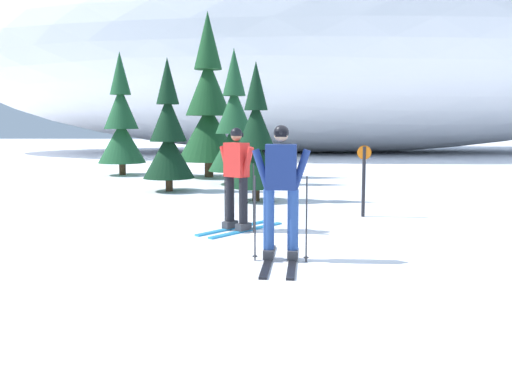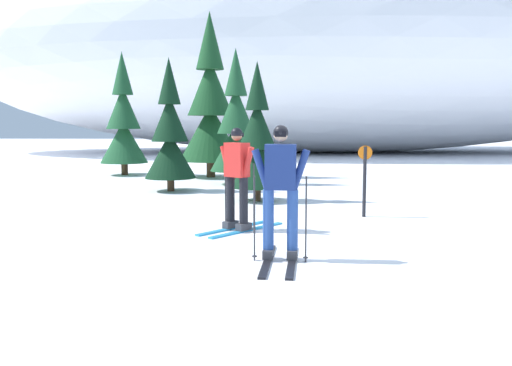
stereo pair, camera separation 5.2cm
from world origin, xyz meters
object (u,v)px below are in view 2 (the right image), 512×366
at_px(pine_tree_center_right, 236,128).
at_px(pine_tree_far_right, 257,143).
at_px(skier_navy_jacket, 280,190).
at_px(pine_tree_center_left, 170,136).
at_px(skier_red_jacket, 237,177).
at_px(pine_tree_center, 210,109).
at_px(pine_tree_far_left, 123,124).
at_px(trail_marker_post, 365,176).

relative_size(pine_tree_center_right, pine_tree_far_right, 1.24).
distance_m(skier_navy_jacket, pine_tree_center_left, 8.09).
height_order(skier_red_jacket, pine_tree_center_right, pine_tree_center_right).
height_order(pine_tree_center_left, pine_tree_center, pine_tree_center).
distance_m(skier_navy_jacket, pine_tree_far_left, 13.44).
bearing_deg(pine_tree_center, skier_red_jacket, -81.37).
relative_size(skier_red_jacket, trail_marker_post, 1.25).
xyz_separation_m(skier_red_jacket, pine_tree_center_right, (-0.43, 7.27, 0.80)).
distance_m(pine_tree_center_right, trail_marker_post, 6.57).
distance_m(skier_red_jacket, pine_tree_center_left, 5.95).
bearing_deg(pine_tree_center_right, skier_navy_jacket, -83.12).
distance_m(pine_tree_center, trail_marker_post, 9.09).
bearing_deg(pine_tree_far_left, skier_red_jacket, -65.41).
relative_size(skier_red_jacket, pine_tree_center_left, 0.49).
xyz_separation_m(pine_tree_far_left, pine_tree_center_left, (2.54, -4.73, -0.33)).
bearing_deg(skier_red_jacket, pine_tree_far_right, 85.53).
relative_size(skier_navy_jacket, pine_tree_center_left, 0.50).
xyz_separation_m(pine_tree_far_right, trail_marker_post, (2.18, -2.18, -0.58)).
height_order(skier_navy_jacket, pine_tree_far_left, pine_tree_far_left).
relative_size(skier_red_jacket, pine_tree_far_right, 0.54).
bearing_deg(skier_red_jacket, skier_navy_jacket, -71.22).
distance_m(pine_tree_center, pine_tree_center_right, 2.53).
distance_m(skier_red_jacket, pine_tree_center_right, 7.33).
height_order(pine_tree_far_left, trail_marker_post, pine_tree_far_left).
distance_m(skier_red_jacket, skier_navy_jacket, 2.16).
height_order(pine_tree_center_right, trail_marker_post, pine_tree_center_right).
bearing_deg(skier_red_jacket, pine_tree_center_left, 111.29).
bearing_deg(pine_tree_center_left, pine_tree_far_right, -37.76).
xyz_separation_m(skier_navy_jacket, pine_tree_center_left, (-2.84, 7.56, 0.56)).
distance_m(pine_tree_far_left, pine_tree_center_left, 5.37).
relative_size(pine_tree_center_left, trail_marker_post, 2.56).
height_order(pine_tree_center_left, pine_tree_center_right, pine_tree_center_right).
height_order(skier_red_jacket, pine_tree_far_right, pine_tree_far_right).
bearing_deg(pine_tree_far_right, trail_marker_post, -44.97).
xyz_separation_m(skier_navy_jacket, trail_marker_post, (1.77, 3.49, -0.16)).
relative_size(pine_tree_far_left, pine_tree_far_right, 1.33).
xyz_separation_m(pine_tree_center_right, pine_tree_far_right, (0.71, -3.64, -0.34)).
bearing_deg(skier_navy_jacket, pine_tree_far_right, 94.14).
xyz_separation_m(pine_tree_far_left, trail_marker_post, (7.15, -8.79, -1.05)).
bearing_deg(pine_tree_center, pine_tree_far_right, -73.63).
xyz_separation_m(skier_red_jacket, pine_tree_far_right, (0.28, 3.63, 0.46)).
distance_m(pine_tree_center_left, pine_tree_center_right, 2.47).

